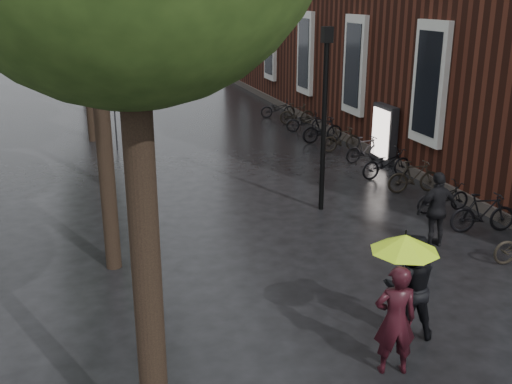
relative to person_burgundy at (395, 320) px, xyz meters
name	(u,v)px	position (x,y,z in m)	size (l,w,h in m)	color
person_burgundy	(395,320)	(0.00, 0.00, 0.00)	(0.64, 0.42, 1.76)	black
person_black	(410,286)	(0.75, 0.84, 0.03)	(0.89, 0.69, 1.83)	black
lime_umbrella	(405,243)	(0.34, 0.45, 1.01)	(1.07, 1.07, 1.58)	black
pedestrian_walking	(437,210)	(3.32, 4.03, 0.00)	(1.03, 0.43, 1.75)	black
parked_bicycles	(361,150)	(4.87, 10.92, -0.43)	(1.98, 17.37, 1.02)	black
ad_lightbox	(384,134)	(5.61, 10.77, 0.12)	(0.30, 1.32, 1.99)	black
lamp_post	(325,102)	(1.79, 7.06, 2.00)	(0.24, 0.24, 4.74)	black
cycle_sign	(115,104)	(-2.89, 15.37, 0.81)	(0.13, 0.46, 2.55)	#262628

